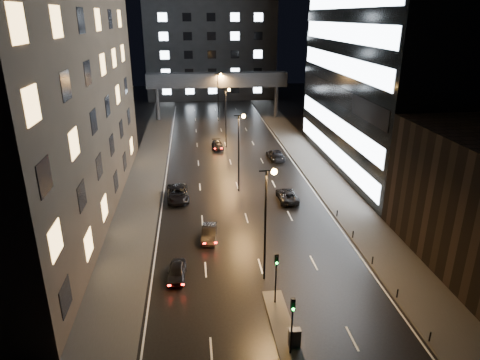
{
  "coord_description": "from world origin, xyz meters",
  "views": [
    {
      "loc": [
        -5.64,
        -23.17,
        21.42
      ],
      "look_at": [
        -0.56,
        21.69,
        4.0
      ],
      "focal_mm": 32.0,
      "sensor_mm": 36.0,
      "label": 1
    }
  ],
  "objects_px": {
    "car_toward_a": "(287,195)",
    "car_toward_b": "(275,155)",
    "car_away_a": "(177,272)",
    "car_away_b": "(209,233)",
    "car_away_c": "(178,194)",
    "car_away_d": "(218,145)",
    "utility_cabinet": "(294,338)"
  },
  "relations": [
    {
      "from": "car_toward_a",
      "to": "car_toward_b",
      "type": "xyz_separation_m",
      "value": [
        1.62,
        16.02,
        0.1
      ]
    },
    {
      "from": "car_away_a",
      "to": "car_away_b",
      "type": "bearing_deg",
      "value": 69.02
    },
    {
      "from": "car_away_b",
      "to": "car_toward_b",
      "type": "xyz_separation_m",
      "value": [
        11.65,
        24.78,
        0.1
      ]
    },
    {
      "from": "car_away_a",
      "to": "car_toward_b",
      "type": "xyz_separation_m",
      "value": [
        14.76,
        31.42,
        0.14
      ]
    },
    {
      "from": "car_away_c",
      "to": "car_away_d",
      "type": "bearing_deg",
      "value": 69.69
    },
    {
      "from": "car_toward_b",
      "to": "utility_cabinet",
      "type": "bearing_deg",
      "value": 77.74
    },
    {
      "from": "car_away_d",
      "to": "car_toward_b",
      "type": "xyz_separation_m",
      "value": [
        8.78,
        -6.78,
        0.13
      ]
    },
    {
      "from": "car_away_c",
      "to": "car_away_d",
      "type": "xyz_separation_m",
      "value": [
        6.29,
        21.0,
        -0.15
      ]
    },
    {
      "from": "car_away_a",
      "to": "car_toward_b",
      "type": "height_order",
      "value": "car_toward_b"
    },
    {
      "from": "car_toward_b",
      "to": "utility_cabinet",
      "type": "xyz_separation_m",
      "value": [
        -6.53,
        -40.76,
        0.06
      ]
    },
    {
      "from": "car_away_a",
      "to": "car_away_d",
      "type": "height_order",
      "value": "car_away_d"
    },
    {
      "from": "car_toward_a",
      "to": "car_toward_b",
      "type": "relative_size",
      "value": 0.91
    },
    {
      "from": "car_away_b",
      "to": "car_toward_a",
      "type": "height_order",
      "value": "car_toward_a"
    },
    {
      "from": "car_away_b",
      "to": "car_away_c",
      "type": "relative_size",
      "value": 0.72
    },
    {
      "from": "car_away_b",
      "to": "car_away_d",
      "type": "bearing_deg",
      "value": 91.35
    },
    {
      "from": "car_away_d",
      "to": "car_toward_b",
      "type": "height_order",
      "value": "car_toward_b"
    },
    {
      "from": "car_away_c",
      "to": "car_toward_b",
      "type": "height_order",
      "value": "car_away_c"
    },
    {
      "from": "car_away_d",
      "to": "utility_cabinet",
      "type": "relative_size",
      "value": 3.2
    },
    {
      "from": "car_away_b",
      "to": "car_toward_b",
      "type": "height_order",
      "value": "car_toward_b"
    },
    {
      "from": "car_toward_a",
      "to": "car_away_d",
      "type": "bearing_deg",
      "value": -72.46
    },
    {
      "from": "car_away_a",
      "to": "utility_cabinet",
      "type": "relative_size",
      "value": 2.72
    },
    {
      "from": "car_away_c",
      "to": "car_toward_a",
      "type": "bearing_deg",
      "value": -11.27
    },
    {
      "from": "car_away_d",
      "to": "utility_cabinet",
      "type": "bearing_deg",
      "value": -90.15
    },
    {
      "from": "car_away_a",
      "to": "car_toward_a",
      "type": "xyz_separation_m",
      "value": [
        13.14,
        15.4,
        0.04
      ]
    },
    {
      "from": "car_away_c",
      "to": "car_away_d",
      "type": "distance_m",
      "value": 21.92
    },
    {
      "from": "car_away_d",
      "to": "car_toward_a",
      "type": "xyz_separation_m",
      "value": [
        7.15,
        -22.8,
        0.03
      ]
    },
    {
      "from": "car_toward_b",
      "to": "utility_cabinet",
      "type": "height_order",
      "value": "car_toward_b"
    },
    {
      "from": "car_away_a",
      "to": "car_away_d",
      "type": "xyz_separation_m",
      "value": [
        5.99,
        38.2,
        0.0
      ]
    },
    {
      "from": "car_away_b",
      "to": "car_toward_a",
      "type": "relative_size",
      "value": 0.84
    },
    {
      "from": "car_away_a",
      "to": "car_away_c",
      "type": "distance_m",
      "value": 17.21
    },
    {
      "from": "car_away_b",
      "to": "utility_cabinet",
      "type": "xyz_separation_m",
      "value": [
        5.12,
        -15.97,
        0.16
      ]
    },
    {
      "from": "car_away_a",
      "to": "car_away_d",
      "type": "bearing_deg",
      "value": 85.23
    }
  ]
}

